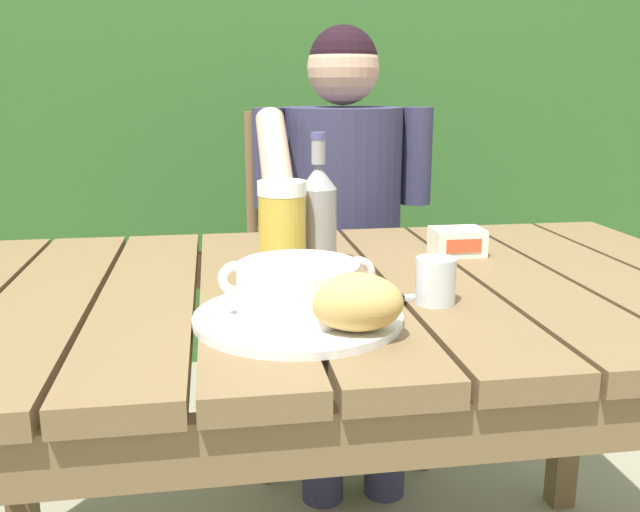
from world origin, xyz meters
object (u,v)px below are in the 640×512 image
Objects in this scene: bread_roll at (356,302)px; table_knife at (401,298)px; soup_bowl at (298,287)px; beer_glass at (282,229)px; person_eating at (344,222)px; water_glass_small at (436,281)px; beer_bottle at (318,215)px; butter_tub at (457,242)px; serving_plate at (298,317)px; chair_near_diner at (332,288)px.

bread_roll reaches higher than table_knife.
beer_glass is (0.00, 0.24, 0.03)m from soup_bowl.
beer_glass is (-0.23, -0.62, 0.12)m from person_eating.
soup_bowl is 3.11× the size of water_glass_small.
beer_bottle reaches higher than table_knife.
person_eating is at bearing 75.01° from soup_bowl.
butter_tub is at bearing 55.33° from bread_roll.
bread_roll reaches higher than butter_tub.
serving_plate is at bearing -156.44° from table_knife.
water_glass_small is at bearing 13.20° from serving_plate.
chair_near_diner reaches higher than water_glass_small.
water_glass_small is at bearing 40.36° from bread_roll.
table_knife is at bearing -64.34° from beer_bottle.
soup_bowl is at bearing -136.12° from butter_tub.
chair_near_diner is 0.81× the size of person_eating.
beer_bottle reaches higher than soup_bowl.
beer_glass reaches higher than butter_tub.
butter_tub is at bearing 43.88° from soup_bowl.
water_glass_small is at bearing -90.82° from chair_near_diner.
water_glass_small is at bearing -40.93° from beer_glass.
butter_tub reaches higher than serving_plate.
person_eating is at bearing 80.11° from bread_roll.
beer_glass is at bearing 135.70° from table_knife.
beer_glass is 1.69× the size of butter_tub.
beer_glass is 0.29m from water_glass_small.
beer_glass reaches higher than water_glass_small.
person_eating is 0.54m from butter_tub.
person_eating reaches higher than soup_bowl.
beer_bottle reaches higher than serving_plate.
beer_glass is (-0.06, 0.32, 0.03)m from bread_roll.
chair_near_diner is 1.20m from bread_roll.
bread_roll is 0.98× the size of table_knife.
soup_bowl is at bearing 0.00° from serving_plate.
bread_roll is 0.19m from table_knife.
beer_glass is 0.68× the size of beer_bottle.
beer_glass is at bearing -105.68° from chair_near_diner.
chair_near_diner is 10.03× the size of butter_tub.
bread_roll is 1.47× the size of butter_tub.
serving_plate is at bearing 0.00° from soup_bowl.
soup_bowl is 0.19m from table_knife.
table_knife is (-0.19, -0.27, -0.02)m from butter_tub.
water_glass_small is at bearing 13.20° from soup_bowl.
serving_plate is 1.77× the size of beer_glass.
bread_roll is 2.05× the size of water_glass_small.
chair_near_diner is 6.68× the size of table_knife.
chair_near_diner is 5.94× the size of beer_glass.
beer_glass is at bearing 139.07° from water_glass_small.
soup_bowl is 0.50m from butter_tub.
butter_tub is (0.29, 0.07, -0.08)m from beer_bottle.
bread_roll is (0.07, -0.08, -0.00)m from soup_bowl.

